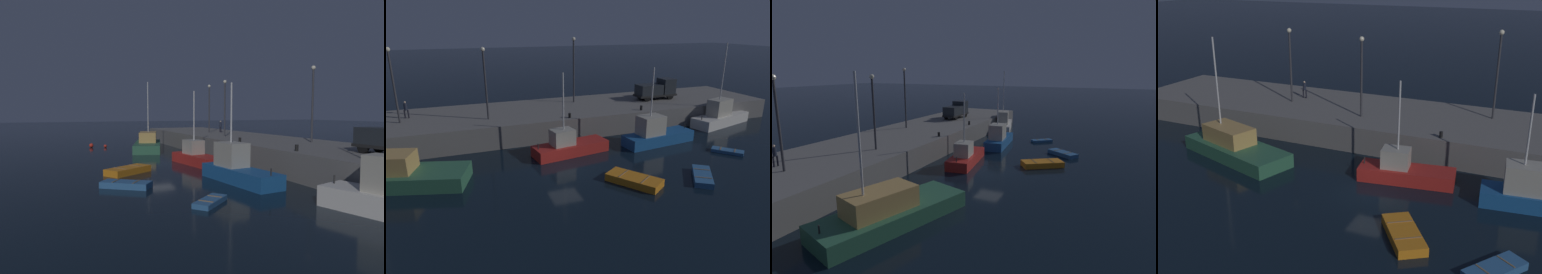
{
  "view_description": "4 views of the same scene",
  "coord_description": "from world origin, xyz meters",
  "views": [
    {
      "loc": [
        33.0,
        -10.14,
        5.41
      ],
      "look_at": [
        1.35,
        2.85,
        2.84
      ],
      "focal_mm": 31.13,
      "sensor_mm": 36.0,
      "label": 1
    },
    {
      "loc": [
        -8.31,
        -24.58,
        11.52
      ],
      "look_at": [
        1.72,
        1.37,
        2.23
      ],
      "focal_mm": 31.65,
      "sensor_mm": 36.0,
      "label": 2
    },
    {
      "loc": [
        -27.96,
        -10.7,
        9.87
      ],
      "look_at": [
        1.08,
        3.25,
        3.0
      ],
      "focal_mm": 29.63,
      "sensor_mm": 36.0,
      "label": 3
    },
    {
      "loc": [
        11.21,
        -27.47,
        15.1
      ],
      "look_at": [
        -2.67,
        2.79,
        2.99
      ],
      "focal_mm": 43.99,
      "sensor_mm": 36.0,
      "label": 4
    }
  ],
  "objects": [
    {
      "name": "dinghy_orange_near",
      "position": [
        4.08,
        -4.36,
        0.29
      ],
      "size": [
        3.75,
        4.41,
        0.62
      ],
      "color": "orange",
      "rests_on": "ground"
    },
    {
      "name": "pier_quay",
      "position": [
        0.0,
        12.14,
        1.15
      ],
      "size": [
        59.39,
        10.84,
        2.3
      ],
      "color": "slate",
      "rests_on": "ground"
    },
    {
      "name": "dinghy_red_small",
      "position": [
        15.61,
        -1.84,
        0.15
      ],
      "size": [
        2.61,
        2.82,
        0.35
      ],
      "color": "#2D6099",
      "rests_on": "ground"
    },
    {
      "name": "bollard_central",
      "position": [
        11.78,
        7.59,
        2.56
      ],
      "size": [
        0.28,
        0.28,
        0.52
      ],
      "primitive_type": "cylinder",
      "color": "black",
      "rests_on": "pier_quay"
    },
    {
      "name": "fishing_boat_orange",
      "position": [
        10.69,
        2.8,
        1.03
      ],
      "size": [
        7.76,
        3.1,
        7.71
      ],
      "color": "#195193",
      "rests_on": "ground"
    },
    {
      "name": "lamp_post_west",
      "position": [
        -13.13,
        11.62,
        6.58
      ],
      "size": [
        0.44,
        0.44,
        7.25
      ],
      "color": "#38383D",
      "rests_on": "pier_quay"
    },
    {
      "name": "lamp_post_east",
      "position": [
        -4.82,
        9.89,
        6.54
      ],
      "size": [
        0.44,
        0.44,
        7.17
      ],
      "color": "#38383D",
      "rests_on": "pier_quay"
    },
    {
      "name": "rowboat_white_mid",
      "position": [
        9.47,
        -5.59,
        0.23
      ],
      "size": [
        3.15,
        3.68,
        0.49
      ],
      "color": "#2D6099",
      "rests_on": "ground"
    },
    {
      "name": "utility_truck",
      "position": [
        16.72,
        12.11,
        3.58
      ],
      "size": [
        5.35,
        2.04,
        2.59
      ],
      "color": "black",
      "rests_on": "pier_quay"
    },
    {
      "name": "fishing_trawler_red",
      "position": [
        -12.89,
        1.89,
        0.92
      ],
      "size": [
        10.86,
        6.3,
        9.8
      ],
      "color": "#2D6647",
      "rests_on": "ground"
    },
    {
      "name": "fishing_boat_white",
      "position": [
        21.81,
        5.96,
        1.05
      ],
      "size": [
        8.65,
        4.53,
        9.59
      ],
      "color": "silver",
      "rests_on": "ground"
    },
    {
      "name": "bollard_west",
      "position": [
        3.15,
        7.47,
        2.54
      ],
      "size": [
        0.28,
        0.28,
        0.48
      ],
      "primitive_type": "cylinder",
      "color": "black",
      "rests_on": "pier_quay"
    },
    {
      "name": "lamp_post_central",
      "position": [
        6.12,
        14.21,
        6.87
      ],
      "size": [
        0.44,
        0.44,
        7.81
      ],
      "color": "#38383D",
      "rests_on": "pier_quay"
    },
    {
      "name": "ground_plane",
      "position": [
        0.0,
        0.0,
        0.0
      ],
      "size": [
        320.0,
        320.0,
        0.0
      ],
      "primitive_type": "plane",
      "color": "black"
    },
    {
      "name": "fishing_boat_blue",
      "position": [
        1.55,
        3.28,
        0.8
      ],
      "size": [
        7.33,
        3.31,
        7.59
      ],
      "color": "red",
      "rests_on": "ground"
    },
    {
      "name": "dockworker",
      "position": [
        -12.62,
        13.31,
        3.31
      ],
      "size": [
        0.47,
        0.33,
        1.78
      ],
      "color": "black",
      "rests_on": "pier_quay"
    }
  ]
}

